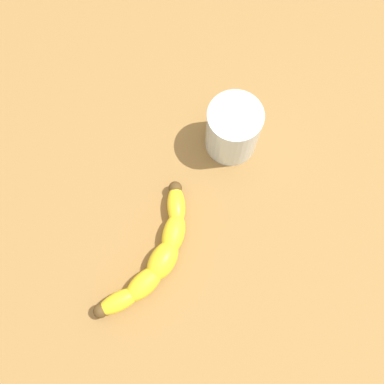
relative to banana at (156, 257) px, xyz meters
The scene contains 3 objects.
wooden_tabletop 12.58cm from the banana, 100.49° to the right, with size 120.00×120.00×3.00cm, color olive.
banana is the anchor object (origin of this frame).
smoothie_glass 23.39cm from the banana, 102.09° to the right, with size 8.67×8.67×10.15cm.
Camera 1 is at (-6.75, 20.81, 75.55)cm, focal length 43.30 mm.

